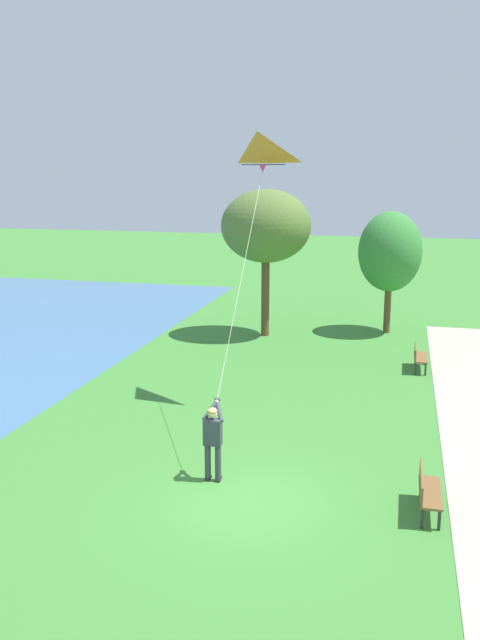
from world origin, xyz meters
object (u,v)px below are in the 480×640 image
tree_lakeside_far (390,252)px  flying_kite (257,152)px  person_kite_flyer (213,436)px  tree_treeline_right (266,227)px  park_bench_near_walkway (427,489)px  park_bench_far_walkway (419,355)px

tree_lakeside_far → flying_kite: bearing=-109.0°
person_kite_flyer → flying_kite: bearing=92.4°
tree_lakeside_far → tree_treeline_right: size_ratio=0.85×
flying_kite → park_bench_near_walkway: size_ratio=4.08×
flying_kite → tree_lakeside_far: size_ratio=1.18×
tree_treeline_right → flying_kite: bearing=-79.9°
person_kite_flyer → tree_lakeside_far: 16.07m
tree_lakeside_far → tree_treeline_right: (-4.99, -1.74, 1.10)m
tree_treeline_right → tree_lakeside_far: bearing=19.2°
flying_kite → tree_lakeside_far: 11.41m
person_kite_flyer → tree_treeline_right: size_ratio=0.30×
flying_kite → tree_treeline_right: flying_kite is taller
park_bench_far_walkway → tree_treeline_right: size_ratio=0.25×
park_bench_far_walkway → flying_kite: bearing=-135.3°
flying_kite → park_bench_far_walkway: flying_kite is taller
person_kite_flyer → tree_lakeside_far: size_ratio=0.35×
park_bench_near_walkway → tree_lakeside_far: tree_lakeside_far is taller
flying_kite → tree_lakeside_far: (3.49, 10.15, -3.86)m
flying_kite → park_bench_far_walkway: bearing=44.7°
park_bench_near_walkway → tree_lakeside_far: (-1.38, 15.92, 2.98)m
flying_kite → tree_treeline_right: size_ratio=1.00×
park_bench_near_walkway → tree_treeline_right: 16.07m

